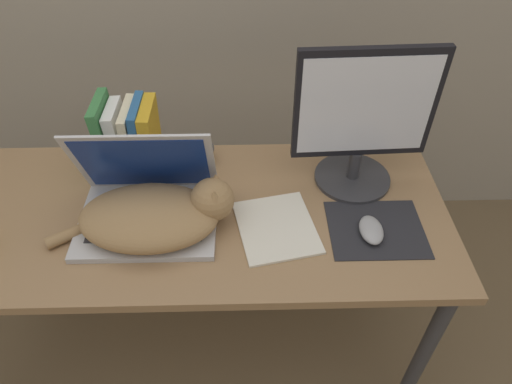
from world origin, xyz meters
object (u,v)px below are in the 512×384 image
Objects in this scene: laptop at (147,203)px; computer_mouse at (371,230)px; external_monitor at (363,121)px; notepad at (276,227)px; book_row at (131,139)px; cat at (158,214)px; webcam at (206,149)px.

laptop is 3.63× the size of computer_mouse.
notepad is at bearing -140.88° from external_monitor.
computer_mouse is 0.42× the size of book_row.
book_row is (-0.11, 0.26, 0.06)m from cat.
external_monitor is 4.13× the size of computer_mouse.
laptop is 0.23m from book_row.
computer_mouse is 1.37× the size of webcam.
laptop is at bearing 172.28° from computer_mouse.
computer_mouse is 0.74m from book_row.
laptop reaches higher than book_row.
notepad is (0.42, -0.26, -0.11)m from book_row.
cat is at bearing 176.79° from computer_mouse.
cat is 1.84× the size of notepad.
webcam reaches higher than computer_mouse.
computer_mouse is (0.57, -0.03, -0.04)m from cat.
external_monitor is 1.57× the size of notepad.
external_monitor is 0.30m from computer_mouse.
external_monitor is at bearing 39.12° from notepad.
laptop reaches higher than cat.
book_row reaches higher than computer_mouse.
laptop is 4.98× the size of webcam.
computer_mouse is 0.25m from notepad.
cat reaches higher than webcam.
notepad is 3.60× the size of webcam.
cat is 2.03× the size of book_row.
book_row is 0.91× the size of notepad.
computer_mouse is (0.01, -0.22, -0.20)m from external_monitor.
cat is 0.31m from webcam.
external_monitor is 0.67m from book_row.
laptop is 0.63m from external_monitor.
external_monitor reaches higher than notepad.
cat is at bearing -54.05° from laptop.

